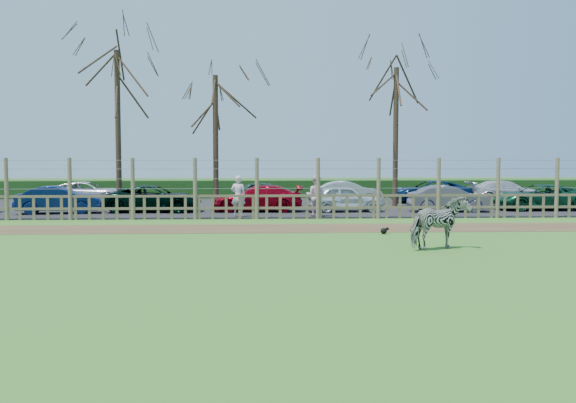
{
  "coord_description": "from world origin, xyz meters",
  "views": [
    {
      "loc": [
        -0.02,
        -18.09,
        2.54
      ],
      "look_at": [
        1.0,
        2.5,
        1.1
      ],
      "focal_mm": 40.0,
      "sensor_mm": 36.0,
      "label": 1
    }
  ],
  "objects_px": {
    "car_5": "(449,199)",
    "car_10": "(266,193)",
    "car_11": "(348,192)",
    "zebra": "(440,223)",
    "car_1": "(59,200)",
    "tree_right": "(396,103)",
    "tree_left": "(117,91)",
    "tree_mid": "(215,109)",
    "crow": "(384,231)",
    "car_4": "(345,198)",
    "visitor_b": "(316,196)",
    "car_6": "(539,197)",
    "visitor_a": "(238,196)",
    "car_3": "(258,198)",
    "car_13": "(505,192)",
    "car_2": "(154,199)",
    "car_8": "(87,193)",
    "car_12": "(430,192)"
  },
  "relations": [
    {
      "from": "tree_mid",
      "to": "car_10",
      "type": "bearing_deg",
      "value": 41.3
    },
    {
      "from": "zebra",
      "to": "car_1",
      "type": "xyz_separation_m",
      "value": [
        -13.74,
        11.52,
        -0.09
      ]
    },
    {
      "from": "car_8",
      "to": "car_4",
      "type": "bearing_deg",
      "value": -114.12
    },
    {
      "from": "tree_left",
      "to": "car_6",
      "type": "distance_m",
      "value": 20.42
    },
    {
      "from": "car_4",
      "to": "car_5",
      "type": "height_order",
      "value": "same"
    },
    {
      "from": "car_1",
      "to": "car_6",
      "type": "xyz_separation_m",
      "value": [
        22.03,
        0.72,
        0.0
      ]
    },
    {
      "from": "tree_left",
      "to": "car_4",
      "type": "distance_m",
      "value": 11.74
    },
    {
      "from": "tree_right",
      "to": "zebra",
      "type": "xyz_separation_m",
      "value": [
        -2.01,
        -14.88,
        -4.51
      ]
    },
    {
      "from": "zebra",
      "to": "car_12",
      "type": "bearing_deg",
      "value": -41.77
    },
    {
      "from": "car_6",
      "to": "tree_left",
      "type": "bearing_deg",
      "value": -92.76
    },
    {
      "from": "tree_left",
      "to": "car_2",
      "type": "bearing_deg",
      "value": -34.49
    },
    {
      "from": "car_5",
      "to": "tree_left",
      "type": "bearing_deg",
      "value": 85.71
    },
    {
      "from": "zebra",
      "to": "car_5",
      "type": "relative_size",
      "value": 0.48
    },
    {
      "from": "car_2",
      "to": "car_3",
      "type": "xyz_separation_m",
      "value": [
        4.73,
        -0.06,
        0.0
      ]
    },
    {
      "from": "zebra",
      "to": "car_10",
      "type": "relative_size",
      "value": 0.49
    },
    {
      "from": "visitor_a",
      "to": "car_4",
      "type": "distance_m",
      "value": 5.3
    },
    {
      "from": "crow",
      "to": "car_6",
      "type": "height_order",
      "value": "car_6"
    },
    {
      "from": "visitor_a",
      "to": "car_10",
      "type": "bearing_deg",
      "value": -85.28
    },
    {
      "from": "car_10",
      "to": "car_11",
      "type": "bearing_deg",
      "value": -82.63
    },
    {
      "from": "visitor_b",
      "to": "car_5",
      "type": "xyz_separation_m",
      "value": [
        6.27,
        1.95,
        -0.26
      ]
    },
    {
      "from": "tree_right",
      "to": "car_13",
      "type": "bearing_deg",
      "value": 18.22
    },
    {
      "from": "tree_mid",
      "to": "car_8",
      "type": "relative_size",
      "value": 1.58
    },
    {
      "from": "crow",
      "to": "car_5",
      "type": "height_order",
      "value": "car_5"
    },
    {
      "from": "car_1",
      "to": "car_5",
      "type": "distance_m",
      "value": 17.5
    },
    {
      "from": "visitor_b",
      "to": "tree_left",
      "type": "bearing_deg",
      "value": -5.8
    },
    {
      "from": "car_5",
      "to": "car_10",
      "type": "xyz_separation_m",
      "value": [
        -8.27,
        5.03,
        0.0
      ]
    },
    {
      "from": "car_1",
      "to": "car_6",
      "type": "distance_m",
      "value": 22.04
    },
    {
      "from": "tree_left",
      "to": "car_11",
      "type": "distance_m",
      "value": 12.9
    },
    {
      "from": "car_11",
      "to": "car_4",
      "type": "bearing_deg",
      "value": 170.77
    },
    {
      "from": "zebra",
      "to": "car_5",
      "type": "distance_m",
      "value": 12.13
    },
    {
      "from": "car_1",
      "to": "car_2",
      "type": "distance_m",
      "value": 4.11
    },
    {
      "from": "crow",
      "to": "car_4",
      "type": "relative_size",
      "value": 0.08
    },
    {
      "from": "car_3",
      "to": "car_13",
      "type": "xyz_separation_m",
      "value": [
        13.51,
        4.96,
        0.0
      ]
    },
    {
      "from": "tree_mid",
      "to": "car_13",
      "type": "relative_size",
      "value": 1.65
    },
    {
      "from": "car_3",
      "to": "car_5",
      "type": "xyz_separation_m",
      "value": [
        8.72,
        -0.55,
        0.0
      ]
    },
    {
      "from": "tree_mid",
      "to": "zebra",
      "type": "distance_m",
      "value": 16.52
    },
    {
      "from": "tree_right",
      "to": "visitor_a",
      "type": "xyz_separation_m",
      "value": [
        -7.78,
        -5.31,
        -4.34
      ]
    },
    {
      "from": "visitor_b",
      "to": "car_1",
      "type": "distance_m",
      "value": 11.4
    },
    {
      "from": "car_8",
      "to": "car_13",
      "type": "bearing_deg",
      "value": -92.28
    },
    {
      "from": "tree_right",
      "to": "visitor_a",
      "type": "height_order",
      "value": "tree_right"
    },
    {
      "from": "car_4",
      "to": "tree_mid",
      "type": "bearing_deg",
      "value": 62.0
    },
    {
      "from": "crow",
      "to": "tree_mid",
      "type": "bearing_deg",
      "value": 119.8
    },
    {
      "from": "zebra",
      "to": "tree_right",
      "type": "bearing_deg",
      "value": -34.99
    },
    {
      "from": "car_6",
      "to": "car_3",
      "type": "bearing_deg",
      "value": -88.76
    },
    {
      "from": "car_10",
      "to": "car_13",
      "type": "height_order",
      "value": "same"
    },
    {
      "from": "tree_mid",
      "to": "car_1",
      "type": "height_order",
      "value": "tree_mid"
    },
    {
      "from": "car_3",
      "to": "car_6",
      "type": "height_order",
      "value": "same"
    },
    {
      "from": "car_5",
      "to": "crow",
      "type": "bearing_deg",
      "value": 152.74
    },
    {
      "from": "tree_right",
      "to": "car_3",
      "type": "height_order",
      "value": "tree_right"
    },
    {
      "from": "car_3",
      "to": "car_11",
      "type": "height_order",
      "value": "same"
    }
  ]
}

